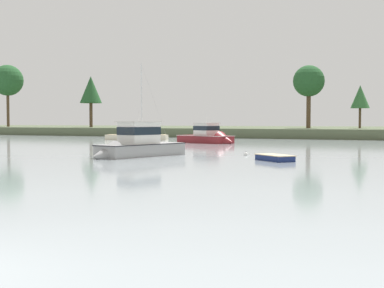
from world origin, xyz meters
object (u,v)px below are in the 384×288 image
object	(u,v)px
dinghy_navy	(275,159)
mooring_buoy_white	(246,154)
cruiser_maroon	(210,139)
sailboat_cream	(137,138)
cruiser_grey	(134,148)

from	to	relation	value
dinghy_navy	mooring_buoy_white	distance (m)	5.47
cruiser_maroon	sailboat_cream	xyz separation A→B (m)	(-13.14, 5.48, -0.27)
dinghy_navy	sailboat_cream	world-z (taller)	sailboat_cream
cruiser_maroon	sailboat_cream	bearing A→B (deg)	157.37
cruiser_grey	mooring_buoy_white	xyz separation A→B (m)	(6.52, 4.79, -0.53)
dinghy_navy	sailboat_cream	size ratio (longest dim) A/B	0.28
cruiser_grey	mooring_buoy_white	world-z (taller)	cruiser_grey
cruiser_maroon	sailboat_cream	world-z (taller)	sailboat_cream
cruiser_maroon	mooring_buoy_white	size ratio (longest dim) A/B	21.19
cruiser_maroon	cruiser_grey	bearing A→B (deg)	-79.43
dinghy_navy	mooring_buoy_white	size ratio (longest dim) A/B	7.62
cruiser_grey	sailboat_cream	bearing A→B (deg)	121.22
cruiser_maroon	sailboat_cream	distance (m)	14.24
cruiser_grey	dinghy_navy	world-z (taller)	cruiser_grey
sailboat_cream	mooring_buoy_white	xyz separation A→B (m)	(24.04, -24.12, -0.17)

